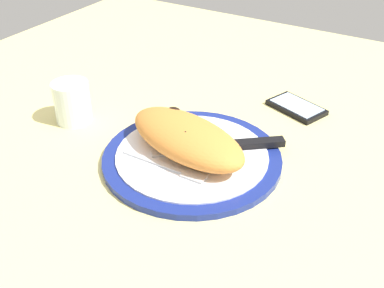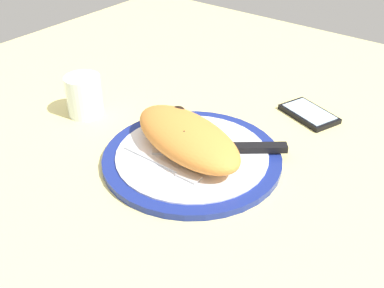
% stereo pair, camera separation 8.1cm
% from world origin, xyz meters
% --- Properties ---
extents(ground_plane, '(1.50, 1.50, 0.03)m').
position_xyz_m(ground_plane, '(0.00, 0.00, -0.01)').
color(ground_plane, '#E5D684').
extents(plate, '(0.31, 0.31, 0.02)m').
position_xyz_m(plate, '(0.00, 0.00, 0.01)').
color(plate, navy).
rests_on(plate, ground_plane).
extents(calzone, '(0.26, 0.17, 0.06)m').
position_xyz_m(calzone, '(-0.01, 0.00, 0.04)').
color(calzone, orange).
rests_on(calzone, plate).
extents(fork, '(0.16, 0.02, 0.00)m').
position_xyz_m(fork, '(-0.01, -0.06, 0.02)').
color(fork, silver).
rests_on(fork, plate).
extents(knife, '(0.19, 0.16, 0.01)m').
position_xyz_m(knife, '(0.06, 0.06, 0.02)').
color(knife, silver).
rests_on(knife, plate).
extents(smartphone, '(0.13, 0.10, 0.01)m').
position_xyz_m(smartphone, '(0.09, 0.27, 0.01)').
color(smartphone, black).
rests_on(smartphone, ground_plane).
extents(water_glass, '(0.07, 0.07, 0.08)m').
position_xyz_m(water_glass, '(-0.27, 0.00, 0.04)').
color(water_glass, silver).
rests_on(water_glass, ground_plane).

